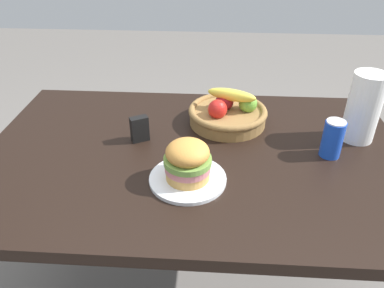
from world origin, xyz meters
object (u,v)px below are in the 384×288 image
sandwich (188,160)px  napkin_holder (140,129)px  plate (188,179)px  fruit_basket (228,113)px  soda_can (333,139)px  paper_towel_roll (364,107)px

sandwich → napkin_holder: size_ratio=1.55×
plate → fruit_basket: size_ratio=0.79×
plate → soda_can: bearing=20.1°
fruit_basket → napkin_holder: bearing=-154.7°
fruit_basket → soda_can: bearing=-30.6°
fruit_basket → paper_towel_roll: bearing=-10.3°
paper_towel_roll → napkin_holder: (-0.75, -0.06, -0.07)m
sandwich → soda_can: (0.45, 0.16, -0.01)m
plate → fruit_basket: fruit_basket is taller
sandwich → napkin_holder: bearing=130.0°
sandwich → paper_towel_roll: 0.63m
paper_towel_roll → soda_can: bearing=-136.1°
paper_towel_roll → napkin_holder: paper_towel_roll is taller
soda_can → paper_towel_roll: paper_towel_roll is taller
soda_can → fruit_basket: bearing=149.4°
sandwich → paper_towel_roll: paper_towel_roll is taller
plate → napkin_holder: size_ratio=2.55×
plate → soda_can: size_ratio=1.82×
plate → paper_towel_roll: size_ratio=0.95×
sandwich → napkin_holder: 0.28m
sandwich → paper_towel_roll: size_ratio=0.58×
plate → napkin_holder: (-0.18, 0.22, 0.04)m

